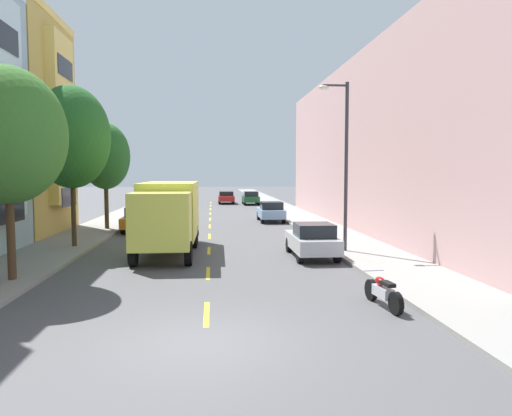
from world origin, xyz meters
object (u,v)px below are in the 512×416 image
(street_tree_nearest, at_px, (7,135))
(street_tree_third, at_px, (105,156))
(street_tree_second, at_px, (71,137))
(parked_motorcycle, at_px, (383,292))
(street_lamp, at_px, (343,155))
(parked_wagon_orange, at_px, (140,218))
(parked_hatchback_sky, at_px, (271,211))
(moving_red_sedan, at_px, (226,197))
(delivery_box_truck, at_px, (169,213))
(parked_suv_teal, at_px, (169,197))
(parked_hatchback_silver, at_px, (312,240))
(parked_hatchback_forest, at_px, (251,198))

(street_tree_nearest, height_order, street_tree_third, street_tree_nearest)
(street_tree_second, xyz_separation_m, parked_motorcycle, (11.15, -10.93, -4.88))
(street_tree_second, xyz_separation_m, street_lamp, (12.36, -2.50, -0.87))
(street_tree_nearest, height_order, street_tree_second, street_tree_second)
(street_tree_nearest, bearing_deg, parked_wagon_orange, 81.70)
(street_lamp, distance_m, parked_hatchback_sky, 14.59)
(parked_wagon_orange, height_order, moving_red_sedan, parked_wagon_orange)
(parked_motorcycle, bearing_deg, delivery_box_truck, 124.86)
(parked_hatchback_sky, relative_size, parked_wagon_orange, 0.85)
(parked_suv_teal, bearing_deg, street_tree_third, -95.15)
(street_tree_second, distance_m, parked_motorcycle, 16.36)
(parked_hatchback_sky, height_order, parked_wagon_orange, same)
(parked_hatchback_sky, bearing_deg, parked_motorcycle, -89.31)
(parked_motorcycle, bearing_deg, moving_red_sedan, 93.90)
(street_lamp, bearing_deg, parked_wagon_orange, 137.04)
(street_lamp, bearing_deg, street_tree_third, 142.12)
(parked_hatchback_silver, xyz_separation_m, moving_red_sedan, (-2.62, 35.61, -0.01))
(street_tree_second, distance_m, street_lamp, 12.64)
(street_tree_nearest, distance_m, parked_motorcycle, 12.59)
(street_tree_second, bearing_deg, delivery_box_truck, -18.45)
(parked_suv_teal, distance_m, parked_hatchback_silver, 33.04)
(street_lamp, distance_m, moving_red_sedan, 35.23)
(moving_red_sedan, bearing_deg, street_tree_third, -108.04)
(parked_wagon_orange, relative_size, moving_red_sedan, 1.05)
(street_tree_second, height_order, parked_hatchback_silver, street_tree_second)
(parked_wagon_orange, bearing_deg, parked_hatchback_sky, 26.87)
(street_tree_third, relative_size, delivery_box_truck, 0.86)
(street_lamp, xyz_separation_m, parked_wagon_orange, (-10.29, 9.58, -3.61))
(parked_hatchback_silver, relative_size, parked_motorcycle, 1.95)
(street_tree_nearest, height_order, parked_hatchback_forest, street_tree_nearest)
(street_tree_third, distance_m, parked_hatchback_silver, 15.52)
(parked_hatchback_sky, xyz_separation_m, parked_wagon_orange, (-8.81, -4.46, 0.05))
(parked_hatchback_silver, bearing_deg, street_lamp, 28.00)
(delivery_box_truck, relative_size, parked_wagon_orange, 1.62)
(moving_red_sedan, distance_m, parked_motorcycle, 43.33)
(delivery_box_truck, relative_size, moving_red_sedan, 1.70)
(street_tree_third, height_order, moving_red_sedan, street_tree_third)
(parked_hatchback_silver, bearing_deg, delivery_box_truck, 164.03)
(street_tree_third, distance_m, parked_motorcycle, 21.63)
(street_lamp, relative_size, moving_red_sedan, 1.66)
(parked_hatchback_silver, relative_size, moving_red_sedan, 0.89)
(parked_hatchback_forest, distance_m, moving_red_sedan, 3.43)
(moving_red_sedan, bearing_deg, parked_suv_teal, -148.88)
(street_tree_nearest, relative_size, street_tree_third, 1.06)
(street_tree_third, height_order, parked_suv_teal, street_tree_third)
(parked_hatchback_forest, xyz_separation_m, moving_red_sedan, (-2.70, 2.13, -0.01))
(parked_suv_teal, relative_size, moving_red_sedan, 1.07)
(parked_hatchback_sky, relative_size, parked_motorcycle, 1.95)
(street_tree_nearest, bearing_deg, moving_red_sedan, 78.25)
(parked_hatchback_silver, bearing_deg, parked_suv_teal, 105.62)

